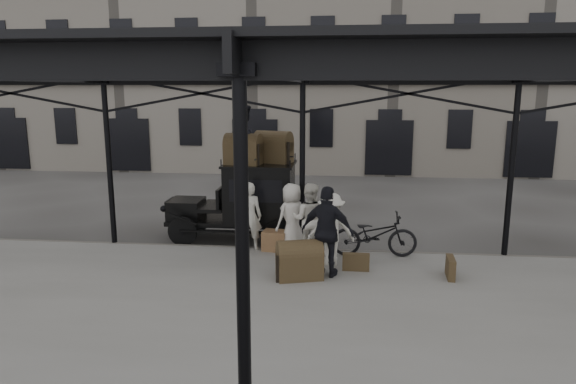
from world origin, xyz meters
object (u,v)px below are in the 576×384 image
object	(u,v)px
porter_left	(249,216)
steamer_trunk_platform	(299,262)
taxi	(249,198)
bicycle	(374,235)
porter_official	(327,232)
steamer_trunk_roof_near	(243,151)

from	to	relation	value
porter_left	steamer_trunk_platform	world-z (taller)	porter_left
taxi	bicycle	size ratio (longest dim) A/B	1.78
taxi	porter_official	size ratio (longest dim) A/B	1.83
bicycle	steamer_trunk_platform	xyz separation A→B (m)	(-1.69, -1.66, -0.19)
taxi	steamer_trunk_roof_near	size ratio (longest dim) A/B	3.88
porter_left	bicycle	xyz separation A→B (m)	(3.11, -0.22, -0.33)
porter_left	porter_official	world-z (taller)	porter_official
taxi	steamer_trunk_platform	distance (m)	3.64
bicycle	porter_left	bearing A→B (deg)	83.33
taxi	steamer_trunk_platform	size ratio (longest dim) A/B	3.80
steamer_trunk_platform	porter_left	bearing A→B (deg)	111.48
steamer_trunk_roof_near	steamer_trunk_platform	world-z (taller)	steamer_trunk_roof_near
porter_official	bicycle	bearing A→B (deg)	-110.95
porter_left	taxi	bearing A→B (deg)	-81.19
taxi	steamer_trunk_roof_near	world-z (taller)	steamer_trunk_roof_near
steamer_trunk_roof_near	porter_official	bearing A→B (deg)	-39.21
taxi	bicycle	xyz separation A→B (m)	(3.36, -1.50, -0.51)
bicycle	steamer_trunk_roof_near	xyz separation A→B (m)	(-3.44, 1.25, 1.84)
taxi	porter_left	bearing A→B (deg)	-79.22
porter_left	steamer_trunk_roof_near	xyz separation A→B (m)	(-0.32, 1.03, 1.50)
porter_left	steamer_trunk_roof_near	world-z (taller)	steamer_trunk_roof_near
taxi	bicycle	world-z (taller)	taxi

